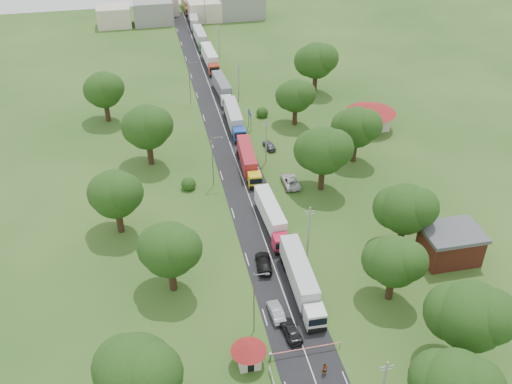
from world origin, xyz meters
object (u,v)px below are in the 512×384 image
object	(u,v)px
boom_barrier	(295,351)
car_lane_front	(291,330)
info_sign	(250,116)
pedestrian_near	(325,370)
guard_booth	(249,352)
car_lane_mid	(276,312)
truck_0	(301,279)

from	to	relation	value
boom_barrier	car_lane_front	size ratio (longest dim) A/B	1.95
info_sign	pedestrian_near	bearing A→B (deg)	-93.49
car_lane_front	info_sign	bearing A→B (deg)	-102.95
guard_booth	car_lane_front	size ratio (longest dim) A/B	0.93
guard_booth	car_lane_front	bearing A→B (deg)	28.39
boom_barrier	pedestrian_near	distance (m)	4.41
boom_barrier	pedestrian_near	bearing A→B (deg)	-52.52
pedestrian_near	guard_booth	bearing A→B (deg)	153.66
car_lane_mid	info_sign	bearing A→B (deg)	-100.55
info_sign	truck_0	xyz separation A→B (m)	(-2.80, -49.14, -0.71)
car_lane_front	car_lane_mid	distance (m)	3.80
guard_booth	pedestrian_near	size ratio (longest dim) A/B	2.42
truck_0	car_lane_front	distance (m)	8.38
truck_0	car_lane_mid	bearing A→B (deg)	-139.02
boom_barrier	car_lane_front	bearing A→B (deg)	83.91
guard_booth	info_sign	world-z (taller)	info_sign
boom_barrier	guard_booth	world-z (taller)	guard_booth
info_sign	boom_barrier	bearing A→B (deg)	-96.24
info_sign	truck_0	bearing A→B (deg)	-93.26
truck_0	car_lane_front	xyz separation A→B (m)	(-3.40, -7.51, -1.49)
info_sign	pedestrian_near	world-z (taller)	info_sign
truck_0	car_lane_front	bearing A→B (deg)	-114.33
boom_barrier	car_lane_front	xyz separation A→B (m)	(0.36, 3.35, -0.09)
truck_0	car_lane_mid	distance (m)	6.09
guard_booth	info_sign	xyz separation A→B (m)	(12.40, 60.00, 0.84)
car_lane_mid	pedestrian_near	xyz separation A→B (m)	(3.38, -10.50, 0.18)
info_sign	truck_0	size ratio (longest dim) A/B	0.26
car_lane_mid	guard_booth	bearing A→B (deg)	50.90
truck_0	boom_barrier	bearing A→B (deg)	-109.07
boom_barrier	guard_booth	distance (m)	5.98
boom_barrier	pedestrian_near	world-z (taller)	pedestrian_near
guard_booth	info_sign	bearing A→B (deg)	78.32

